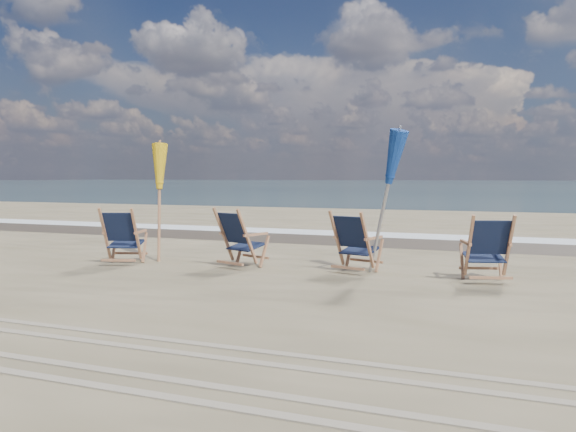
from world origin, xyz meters
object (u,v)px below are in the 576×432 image
object	(u,v)px
beach_chair_1	(247,239)
umbrella_blue	(384,161)
beach_chair_2	(367,243)
umbrella_yellow	(159,172)
beach_chair_3	(509,249)
beach_chair_0	(136,236)

from	to	relation	value
beach_chair_1	umbrella_blue	size ratio (longest dim) A/B	0.44
beach_chair_2	umbrella_yellow	xyz separation A→B (m)	(-3.99, 0.16, 1.14)
beach_chair_2	beach_chair_3	xyz separation A→B (m)	(2.10, 0.03, 0.00)
beach_chair_0	beach_chair_2	world-z (taller)	beach_chair_0
beach_chair_1	umbrella_blue	bearing A→B (deg)	-149.25
beach_chair_0	beach_chair_2	size ratio (longest dim) A/B	1.01
beach_chair_0	beach_chair_1	size ratio (longest dim) A/B	0.99
umbrella_yellow	beach_chair_0	bearing A→B (deg)	-93.84
beach_chair_0	beach_chair_3	world-z (taller)	beach_chair_0
beach_chair_2	umbrella_blue	xyz separation A→B (m)	(0.22, 0.16, 1.30)
umbrella_yellow	umbrella_blue	world-z (taller)	umbrella_blue
beach_chair_0	umbrella_yellow	size ratio (longest dim) A/B	0.47
beach_chair_3	umbrella_yellow	size ratio (longest dim) A/B	0.47
beach_chair_1	beach_chair_3	size ratio (longest dim) A/B	1.02
umbrella_blue	beach_chair_2	bearing A→B (deg)	-143.82
beach_chair_3	umbrella_yellow	distance (m)	6.20
umbrella_yellow	beach_chair_2	bearing A→B (deg)	-2.37
beach_chair_1	beach_chair_2	distance (m)	2.01
beach_chair_1	beach_chair_0	bearing A→B (deg)	27.09
beach_chair_2	umbrella_blue	world-z (taller)	umbrella_blue
beach_chair_3	umbrella_blue	size ratio (longest dim) A/B	0.44
beach_chair_2	umbrella_yellow	world-z (taller)	umbrella_yellow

